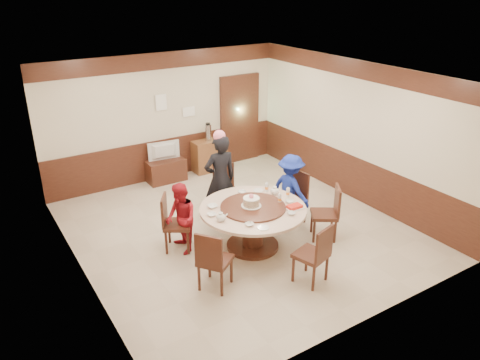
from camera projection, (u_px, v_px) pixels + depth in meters
room at (238, 175)px, 8.13m from camera, size 6.00×6.04×2.84m
banquet_table at (253, 219)px, 7.78m from camera, size 1.77×1.77×0.78m
chair_0 at (292, 207)px, 8.71m from camera, size 0.51×0.50×0.97m
chair_1 at (226, 199)px, 9.01m from camera, size 0.54×0.55×0.97m
chair_2 at (177, 232)px, 7.84m from camera, size 0.61×0.61×0.97m
chair_3 at (215, 270)px, 6.84m from camera, size 0.62×0.61×0.97m
chair_4 at (312, 264)px, 6.98m from camera, size 0.55×0.55×0.97m
chair_5 at (325, 222)px, 8.17m from camera, size 0.61×0.61×0.97m
person_standing at (220, 179)px, 8.54m from camera, size 0.65×0.46×1.69m
person_red at (181, 219)px, 7.64m from camera, size 0.51×0.63×1.21m
person_blue at (291, 189)px, 8.61m from camera, size 0.60×0.91×1.31m
birthday_cake at (251, 202)px, 7.66m from camera, size 0.33×0.33×0.22m
teapot_left at (221, 218)px, 7.25m from camera, size 0.17×0.15×0.13m
teapot_right at (275, 191)px, 8.14m from camera, size 0.17×0.15×0.13m
bowl_0 at (212, 206)px, 7.69m from camera, size 0.17×0.17×0.04m
bowl_1 at (291, 213)px, 7.46m from camera, size 0.14×0.14×0.04m
bowl_2 at (249, 224)px, 7.14m from camera, size 0.14×0.14×0.03m
bowl_3 at (290, 202)px, 7.85m from camera, size 0.14×0.14×0.04m
bowl_4 at (212, 215)px, 7.43m from camera, size 0.15×0.15×0.04m
bowl_5 at (242, 192)px, 8.19m from camera, size 0.14×0.14×0.04m
saucer_near at (263, 228)px, 7.07m from camera, size 0.18×0.18×0.01m
saucer_far at (258, 190)px, 8.30m from camera, size 0.18×0.18×0.01m
shrimp_platter at (295, 207)px, 7.65m from camera, size 0.30×0.20×0.06m
bottle_0 at (280, 199)px, 7.82m from camera, size 0.06×0.06×0.16m
bottle_1 at (288, 193)px, 8.04m from camera, size 0.06×0.06×0.16m
bottle_2 at (267, 187)px, 8.24m from camera, size 0.06×0.06×0.16m
tv_stand at (166, 170)px, 10.49m from camera, size 0.85×0.45×0.50m
television at (165, 151)px, 10.30m from camera, size 0.72×0.17×0.41m
side_cabinet at (209, 155)px, 11.01m from camera, size 0.80×0.40×0.75m
thermos at (208, 133)px, 10.78m from camera, size 0.15×0.15×0.38m
notice_left at (161, 102)px, 10.09m from camera, size 0.25×0.00×0.35m
notice_right at (189, 112)px, 10.52m from camera, size 0.30×0.00×0.22m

